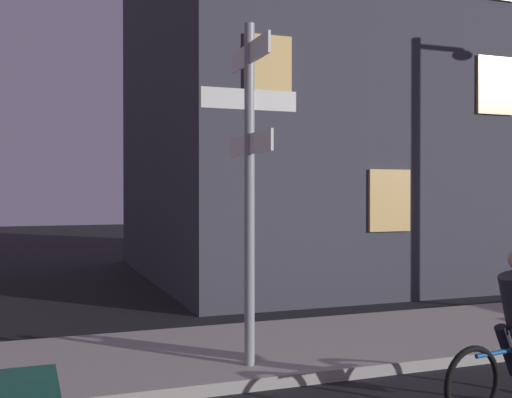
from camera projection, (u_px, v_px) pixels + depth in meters
name	position (u px, v px, depth m)	size (l,w,h in m)	color
sidewalk_kerb	(164.00, 359.00, 7.71)	(40.00, 2.75, 0.14)	#9E9991
signpost	(249.00, 164.00, 7.19)	(1.17, 1.44, 3.99)	gray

